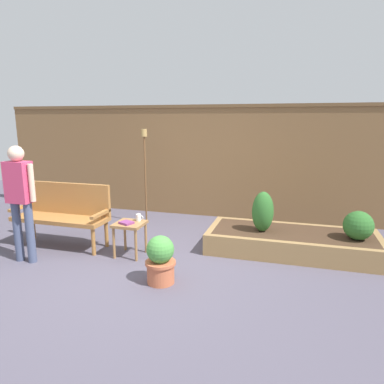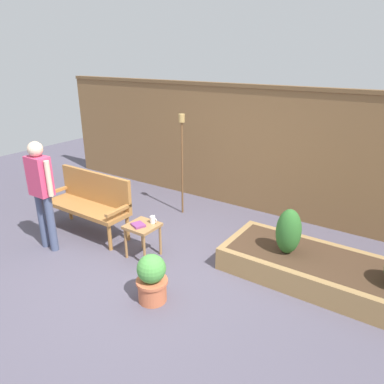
{
  "view_description": "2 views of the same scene",
  "coord_description": "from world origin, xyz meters",
  "px_view_note": "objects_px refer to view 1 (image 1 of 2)",
  "views": [
    {
      "loc": [
        1.82,
        -3.97,
        1.89
      ],
      "look_at": [
        0.55,
        0.37,
        0.94
      ],
      "focal_mm": 32.62,
      "sensor_mm": 36.0,
      "label": 1
    },
    {
      "loc": [
        2.66,
        -2.96,
        2.61
      ],
      "look_at": [
        0.12,
        0.78,
        0.87
      ],
      "focal_mm": 33.67,
      "sensor_mm": 36.0,
      "label": 2
    }
  ],
  "objects_px": {
    "shrub_far_corner": "(358,226)",
    "book_on_table": "(126,223)",
    "cup_on_table": "(139,217)",
    "tiki_torch": "(145,160)",
    "shrub_near_bench": "(263,212)",
    "potted_boxwood": "(160,260)",
    "person_by_bench": "(20,194)",
    "side_table": "(130,228)",
    "garden_bench": "(64,210)"
  },
  "relations": [
    {
      "from": "garden_bench",
      "to": "shrub_near_bench",
      "type": "bearing_deg",
      "value": 10.84
    },
    {
      "from": "potted_boxwood",
      "to": "person_by_bench",
      "type": "relative_size",
      "value": 0.37
    },
    {
      "from": "shrub_near_bench",
      "to": "potted_boxwood",
      "type": "bearing_deg",
      "value": -127.49
    },
    {
      "from": "shrub_near_bench",
      "to": "cup_on_table",
      "type": "bearing_deg",
      "value": -161.07
    },
    {
      "from": "cup_on_table",
      "to": "tiki_torch",
      "type": "relative_size",
      "value": 0.06
    },
    {
      "from": "cup_on_table",
      "to": "potted_boxwood",
      "type": "distance_m",
      "value": 1.04
    },
    {
      "from": "garden_bench",
      "to": "book_on_table",
      "type": "relative_size",
      "value": 8.41
    },
    {
      "from": "shrub_far_corner",
      "to": "tiki_torch",
      "type": "bearing_deg",
      "value": 166.86
    },
    {
      "from": "garden_bench",
      "to": "shrub_far_corner",
      "type": "height_order",
      "value": "garden_bench"
    },
    {
      "from": "side_table",
      "to": "shrub_near_bench",
      "type": "bearing_deg",
      "value": 21.55
    },
    {
      "from": "potted_boxwood",
      "to": "side_table",
      "type": "bearing_deg",
      "value": 137.12
    },
    {
      "from": "cup_on_table",
      "to": "shrub_far_corner",
      "type": "xyz_separation_m",
      "value": [
        2.94,
        0.57,
        -0.03
      ]
    },
    {
      "from": "book_on_table",
      "to": "cup_on_table",
      "type": "bearing_deg",
      "value": 81.34
    },
    {
      "from": "tiki_torch",
      "to": "side_table",
      "type": "bearing_deg",
      "value": -74.66
    },
    {
      "from": "shrub_far_corner",
      "to": "person_by_bench",
      "type": "distance_m",
      "value": 4.5
    },
    {
      "from": "book_on_table",
      "to": "tiki_torch",
      "type": "relative_size",
      "value": 0.1
    },
    {
      "from": "side_table",
      "to": "shrub_near_bench",
      "type": "xyz_separation_m",
      "value": [
        1.76,
        0.69,
        0.19
      ]
    },
    {
      "from": "cup_on_table",
      "to": "tiki_torch",
      "type": "height_order",
      "value": "tiki_torch"
    },
    {
      "from": "tiki_torch",
      "to": "cup_on_table",
      "type": "bearing_deg",
      "value": -70.17
    },
    {
      "from": "potted_boxwood",
      "to": "person_by_bench",
      "type": "height_order",
      "value": "person_by_bench"
    },
    {
      "from": "shrub_far_corner",
      "to": "potted_boxwood",
      "type": "bearing_deg",
      "value": -149.49
    },
    {
      "from": "shrub_near_bench",
      "to": "shrub_far_corner",
      "type": "relative_size",
      "value": 1.49
    },
    {
      "from": "side_table",
      "to": "potted_boxwood",
      "type": "height_order",
      "value": "potted_boxwood"
    },
    {
      "from": "garden_bench",
      "to": "person_by_bench",
      "type": "bearing_deg",
      "value": -98.24
    },
    {
      "from": "garden_bench",
      "to": "side_table",
      "type": "bearing_deg",
      "value": -6.65
    },
    {
      "from": "book_on_table",
      "to": "shrub_far_corner",
      "type": "relative_size",
      "value": 0.44
    },
    {
      "from": "garden_bench",
      "to": "tiki_torch",
      "type": "bearing_deg",
      "value": 61.1
    },
    {
      "from": "shrub_near_bench",
      "to": "person_by_bench",
      "type": "xyz_separation_m",
      "value": [
        -3.02,
        -1.28,
        0.34
      ]
    },
    {
      "from": "cup_on_table",
      "to": "book_on_table",
      "type": "distance_m",
      "value": 0.21
    },
    {
      "from": "garden_bench",
      "to": "shrub_near_bench",
      "type": "xyz_separation_m",
      "value": [
        2.92,
        0.56,
        0.05
      ]
    },
    {
      "from": "shrub_far_corner",
      "to": "shrub_near_bench",
      "type": "bearing_deg",
      "value": 180.0
    },
    {
      "from": "side_table",
      "to": "cup_on_table",
      "type": "relative_size",
      "value": 4.33
    },
    {
      "from": "book_on_table",
      "to": "shrub_near_bench",
      "type": "distance_m",
      "value": 1.93
    },
    {
      "from": "book_on_table",
      "to": "potted_boxwood",
      "type": "height_order",
      "value": "potted_boxwood"
    },
    {
      "from": "shrub_near_bench",
      "to": "tiki_torch",
      "type": "xyz_separation_m",
      "value": [
        -2.17,
        0.8,
        0.59
      ]
    },
    {
      "from": "shrub_far_corner",
      "to": "book_on_table",
      "type": "bearing_deg",
      "value": -166.08
    },
    {
      "from": "potted_boxwood",
      "to": "shrub_far_corner",
      "type": "distance_m",
      "value": 2.68
    },
    {
      "from": "cup_on_table",
      "to": "shrub_near_bench",
      "type": "bearing_deg",
      "value": 18.93
    },
    {
      "from": "side_table",
      "to": "person_by_bench",
      "type": "xyz_separation_m",
      "value": [
        -1.27,
        -0.58,
        0.54
      ]
    },
    {
      "from": "book_on_table",
      "to": "potted_boxwood",
      "type": "xyz_separation_m",
      "value": [
        0.73,
        -0.61,
        -0.21
      ]
    },
    {
      "from": "shrub_near_bench",
      "to": "shrub_far_corner",
      "type": "bearing_deg",
      "value": -0.0
    },
    {
      "from": "cup_on_table",
      "to": "potted_boxwood",
      "type": "xyz_separation_m",
      "value": [
        0.63,
        -0.79,
        -0.24
      ]
    },
    {
      "from": "shrub_far_corner",
      "to": "person_by_bench",
      "type": "relative_size",
      "value": 0.25
    },
    {
      "from": "tiki_torch",
      "to": "person_by_bench",
      "type": "distance_m",
      "value": 2.26
    },
    {
      "from": "shrub_far_corner",
      "to": "tiki_torch",
      "type": "height_order",
      "value": "tiki_torch"
    },
    {
      "from": "shrub_near_bench",
      "to": "book_on_table",
      "type": "bearing_deg",
      "value": -157.02
    },
    {
      "from": "cup_on_table",
      "to": "potted_boxwood",
      "type": "bearing_deg",
      "value": -51.23
    },
    {
      "from": "potted_boxwood",
      "to": "shrub_near_bench",
      "type": "xyz_separation_m",
      "value": [
        1.04,
        1.36,
        0.3
      ]
    },
    {
      "from": "side_table",
      "to": "person_by_bench",
      "type": "relative_size",
      "value": 0.31
    },
    {
      "from": "cup_on_table",
      "to": "side_table",
      "type": "bearing_deg",
      "value": -125.37
    }
  ]
}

